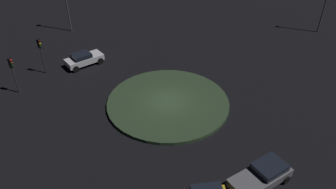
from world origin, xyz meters
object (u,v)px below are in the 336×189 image
at_px(car_grey, 262,175).
at_px(traffic_light_southwest_near, 41,49).
at_px(car_white, 84,59).
at_px(traffic_light_southwest, 12,69).

relative_size(car_grey, traffic_light_southwest_near, 1.23).
bearing_deg(traffic_light_southwest_near, car_white, 48.15).
distance_m(car_grey, car_white, 22.55).
distance_m(traffic_light_southwest, traffic_light_southwest_near, 3.92).
bearing_deg(traffic_light_southwest_near, car_grey, -14.21).
xyz_separation_m(traffic_light_southwest, traffic_light_southwest_near, (-3.10, 2.40, 0.12)).
xyz_separation_m(car_grey, traffic_light_southwest, (-16.24, -16.85, 1.93)).
xyz_separation_m(car_white, traffic_light_southwest_near, (0.65, -4.02, 2.02)).
relative_size(car_white, traffic_light_southwest_near, 1.12).
bearing_deg(traffic_light_southwest, traffic_light_southwest_near, 75.52).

